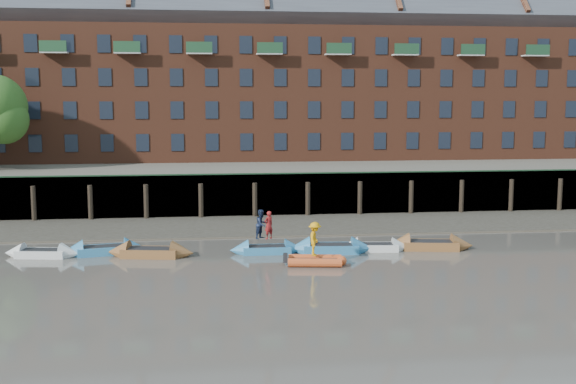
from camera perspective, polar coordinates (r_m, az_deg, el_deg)
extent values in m
plane|color=#59534B|center=(33.23, 3.51, -8.23)|extent=(220.00, 220.00, 0.00)
cube|color=#3D382F|center=(50.60, -0.07, -2.68)|extent=(110.00, 8.00, 0.50)
cube|color=#4C4336|center=(47.28, 0.40, -3.42)|extent=(110.00, 1.60, 0.10)
cube|color=#2D2A26|center=(54.66, -0.59, -0.21)|extent=(110.00, 0.80, 3.20)
cylinder|color=black|center=(55.16, -19.46, -0.89)|extent=(0.36, 0.36, 2.60)
cylinder|color=black|center=(54.41, -15.35, -0.84)|extent=(0.36, 0.36, 2.60)
cylinder|color=black|center=(53.94, -11.15, -0.78)|extent=(0.36, 0.36, 2.60)
cylinder|color=black|center=(53.77, -6.89, -0.72)|extent=(0.36, 0.36, 2.60)
cylinder|color=black|center=(53.89, -2.64, -0.65)|extent=(0.36, 0.36, 2.60)
cylinder|color=black|center=(54.31, 1.58, -0.58)|extent=(0.36, 0.36, 2.60)
cylinder|color=black|center=(55.02, 5.70, -0.51)|extent=(0.36, 0.36, 2.60)
cylinder|color=black|center=(56.00, 9.71, -0.44)|extent=(0.36, 0.36, 2.60)
cylinder|color=black|center=(57.25, 13.55, -0.36)|extent=(0.36, 0.36, 2.60)
cylinder|color=black|center=(58.75, 17.22, -0.30)|extent=(0.36, 0.36, 2.60)
cylinder|color=black|center=(60.47, 20.69, -0.23)|extent=(0.36, 0.36, 2.60)
cube|color=#264C2D|center=(54.16, -0.56, 1.48)|extent=(110.00, 0.06, 0.10)
cube|color=#5E594D|center=(68.10, -1.80, 1.35)|extent=(110.00, 28.00, 3.20)
cube|color=brown|center=(68.68, -1.89, 7.76)|extent=(80.00, 10.00, 12.00)
cube|color=#42444C|center=(69.07, -1.92, 13.74)|extent=(80.60, 15.56, 15.56)
cube|color=black|center=(65.16, -19.34, 3.64)|extent=(1.10, 0.12, 1.50)
cube|color=black|center=(64.56, -16.74, 3.71)|extent=(1.10, 0.12, 1.50)
cube|color=black|center=(64.10, -14.09, 3.78)|extent=(1.10, 0.12, 1.50)
cube|color=black|center=(63.78, -11.42, 3.84)|extent=(1.10, 0.12, 1.50)
cube|color=black|center=(63.60, -8.72, 3.90)|extent=(1.10, 0.12, 1.50)
cube|color=black|center=(63.56, -6.01, 3.94)|extent=(1.10, 0.12, 1.50)
cube|color=black|center=(63.67, -3.30, 3.97)|extent=(1.10, 0.12, 1.50)
cube|color=black|center=(63.91, -0.61, 4.00)|extent=(1.10, 0.12, 1.50)
cube|color=black|center=(64.29, 2.06, 4.02)|extent=(1.10, 0.12, 1.50)
cube|color=black|center=(64.81, 4.69, 4.03)|extent=(1.10, 0.12, 1.50)
cube|color=black|center=(65.46, 7.27, 4.03)|extent=(1.10, 0.12, 1.50)
cube|color=black|center=(66.25, 9.80, 4.02)|extent=(1.10, 0.12, 1.50)
cube|color=black|center=(67.15, 12.26, 4.00)|extent=(1.10, 0.12, 1.50)
cube|color=black|center=(68.18, 14.65, 3.98)|extent=(1.10, 0.12, 1.50)
cube|color=black|center=(69.32, 16.97, 3.96)|extent=(1.10, 0.12, 1.50)
cube|color=black|center=(70.57, 19.21, 3.92)|extent=(1.10, 0.12, 1.50)
cube|color=black|center=(71.93, 21.36, 3.89)|extent=(1.10, 0.12, 1.50)
cube|color=black|center=(65.04, -19.45, 6.10)|extent=(1.10, 0.12, 1.50)
cube|color=black|center=(64.45, -16.84, 6.20)|extent=(1.10, 0.12, 1.50)
cube|color=black|center=(63.99, -14.18, 6.28)|extent=(1.10, 0.12, 1.50)
cube|color=black|center=(63.67, -11.48, 6.36)|extent=(1.10, 0.12, 1.50)
cube|color=black|center=(63.48, -8.77, 6.42)|extent=(1.10, 0.12, 1.50)
cube|color=black|center=(63.45, -6.04, 6.46)|extent=(1.10, 0.12, 1.50)
cube|color=black|center=(63.55, -3.32, 6.49)|extent=(1.10, 0.12, 1.50)
cube|color=black|center=(63.79, -0.61, 6.51)|extent=(1.10, 0.12, 1.50)
cube|color=black|center=(64.18, 2.07, 6.51)|extent=(1.10, 0.12, 1.50)
cube|color=black|center=(64.70, 4.71, 6.50)|extent=(1.10, 0.12, 1.50)
cube|color=black|center=(65.35, 7.31, 6.48)|extent=(1.10, 0.12, 1.50)
cube|color=black|center=(66.13, 9.85, 6.44)|extent=(1.10, 0.12, 1.50)
cube|color=black|center=(67.04, 12.33, 6.39)|extent=(1.10, 0.12, 1.50)
cube|color=black|center=(68.07, 14.73, 6.34)|extent=(1.10, 0.12, 1.50)
cube|color=black|center=(69.21, 17.06, 6.27)|extent=(1.10, 0.12, 1.50)
cube|color=black|center=(70.47, 19.31, 6.19)|extent=(1.10, 0.12, 1.50)
cube|color=black|center=(71.82, 21.47, 6.11)|extent=(1.10, 0.12, 1.50)
cube|color=black|center=(65.04, -19.56, 8.56)|extent=(1.10, 0.12, 1.50)
cube|color=black|center=(64.45, -16.93, 8.69)|extent=(1.10, 0.12, 1.50)
cube|color=black|center=(63.99, -14.26, 8.79)|extent=(1.10, 0.12, 1.50)
cube|color=black|center=(63.67, -11.55, 8.88)|extent=(1.10, 0.12, 1.50)
cube|color=black|center=(63.49, -8.82, 8.94)|extent=(1.10, 0.12, 1.50)
cube|color=black|center=(63.45, -6.08, 8.99)|extent=(1.10, 0.12, 1.50)
cube|color=black|center=(63.55, -3.34, 9.02)|extent=(1.10, 0.12, 1.50)
cube|color=black|center=(63.80, -0.62, 9.03)|extent=(1.10, 0.12, 1.50)
cube|color=black|center=(64.18, 2.08, 9.01)|extent=(1.10, 0.12, 1.50)
cube|color=black|center=(64.70, 4.74, 8.98)|extent=(1.10, 0.12, 1.50)
cube|color=black|center=(65.35, 7.35, 8.93)|extent=(1.10, 0.12, 1.50)
cube|color=black|center=(66.14, 9.91, 8.87)|extent=(1.10, 0.12, 1.50)
cube|color=black|center=(67.05, 12.40, 8.79)|extent=(1.10, 0.12, 1.50)
cube|color=black|center=(68.08, 14.81, 8.69)|extent=(1.10, 0.12, 1.50)
cube|color=black|center=(69.22, 17.15, 8.58)|extent=(1.10, 0.12, 1.50)
cube|color=black|center=(70.47, 19.41, 8.47)|extent=(1.10, 0.12, 1.50)
cube|color=black|center=(71.83, 21.58, 8.34)|extent=(1.10, 0.12, 1.50)
cube|color=black|center=(65.17, -19.68, 11.02)|extent=(1.10, 0.12, 1.50)
cube|color=black|center=(64.58, -17.03, 11.17)|extent=(1.10, 0.12, 1.50)
cube|color=black|center=(64.12, -14.34, 11.29)|extent=(1.10, 0.12, 1.50)
cube|color=black|center=(63.80, -11.62, 11.39)|extent=(1.10, 0.12, 1.50)
cube|color=black|center=(63.62, -8.87, 11.47)|extent=(1.10, 0.12, 1.50)
cube|color=black|center=(63.58, -6.12, 11.52)|extent=(1.10, 0.12, 1.50)
cube|color=black|center=(63.68, -3.36, 11.54)|extent=(1.10, 0.12, 1.50)
cube|color=black|center=(63.92, -0.62, 11.54)|extent=(1.10, 0.12, 1.50)
cube|color=black|center=(64.31, 2.09, 11.51)|extent=(1.10, 0.12, 1.50)
cube|color=black|center=(64.83, 4.77, 11.46)|extent=(1.10, 0.12, 1.50)
cube|color=black|center=(65.48, 7.40, 11.38)|extent=(1.10, 0.12, 1.50)
cube|color=black|center=(66.26, 9.96, 11.29)|extent=(1.10, 0.12, 1.50)
cube|color=black|center=(67.17, 12.47, 11.17)|extent=(1.10, 0.12, 1.50)
cube|color=black|center=(68.19, 14.89, 11.04)|extent=(1.10, 0.12, 1.50)
cube|color=black|center=(69.34, 17.24, 10.90)|extent=(1.10, 0.12, 1.50)
cube|color=black|center=(70.59, 19.51, 10.74)|extent=(1.10, 0.12, 1.50)
cube|color=black|center=(71.94, 21.70, 10.57)|extent=(1.10, 0.12, 1.50)
cube|color=silver|center=(43.19, -18.85, -4.60)|extent=(2.94, 1.68, 0.43)
cone|color=silver|center=(42.63, -16.82, -4.68)|extent=(1.27, 1.41, 1.25)
cone|color=silver|center=(43.81, -20.82, -4.53)|extent=(1.27, 1.41, 1.25)
cube|color=black|center=(43.15, -18.86, -4.35)|extent=(2.43, 1.30, 0.06)
cube|color=teal|center=(42.97, -14.33, -4.47)|extent=(3.23, 1.95, 0.47)
cone|color=teal|center=(43.12, -11.99, -4.35)|extent=(1.42, 1.57, 1.36)
cone|color=teal|center=(42.89, -16.68, -4.57)|extent=(1.42, 1.57, 1.36)
cube|color=black|center=(42.92, -14.34, -4.18)|extent=(2.67, 1.51, 0.06)
cube|color=brown|center=(41.69, -10.81, -4.72)|extent=(3.36, 1.96, 0.49)
cone|color=brown|center=(41.28, -8.32, -4.78)|extent=(1.46, 1.62, 1.43)
cone|color=brown|center=(42.18, -13.25, -4.64)|extent=(1.46, 1.62, 1.43)
cube|color=black|center=(41.64, -10.82, -4.41)|extent=(2.78, 1.52, 0.06)
cube|color=teal|center=(41.88, -1.69, -4.57)|extent=(2.75, 1.25, 0.43)
cone|color=teal|center=(42.04, 0.49, -4.52)|extent=(1.07, 1.24, 1.24)
cone|color=teal|center=(41.78, -3.89, -4.61)|extent=(1.07, 1.24, 1.24)
cube|color=black|center=(41.84, -1.69, -4.31)|extent=(2.29, 0.94, 0.06)
cube|color=teal|center=(42.09, 3.39, -4.47)|extent=(3.27, 1.68, 0.49)
cone|color=teal|center=(42.30, 5.89, -4.44)|extent=(1.34, 1.52, 1.43)
cone|color=teal|center=(41.96, 0.87, -4.50)|extent=(1.34, 1.52, 1.43)
cube|color=black|center=(42.05, 3.39, -4.17)|extent=(2.71, 1.28, 0.06)
cube|color=silver|center=(42.87, 6.88, -4.35)|extent=(2.77, 1.48, 0.41)
cone|color=silver|center=(43.09, 8.93, -4.32)|extent=(1.16, 1.30, 1.20)
cone|color=silver|center=(42.70, 4.81, -4.36)|extent=(1.16, 1.30, 1.20)
cube|color=black|center=(42.83, 6.89, -4.10)|extent=(2.30, 1.13, 0.06)
cube|color=brown|center=(43.73, 11.17, -4.14)|extent=(3.41, 1.96, 0.50)
cone|color=brown|center=(44.05, 13.59, -4.12)|extent=(1.47, 1.64, 1.45)
cone|color=brown|center=(43.50, 8.71, -4.15)|extent=(1.47, 1.64, 1.45)
cube|color=black|center=(43.69, 11.17, -3.84)|extent=(2.82, 1.51, 0.06)
cylinder|color=#CD5022|center=(39.55, 2.14, -5.27)|extent=(2.91, 0.90, 0.47)
cylinder|color=#CD5022|center=(38.57, 2.14, -5.61)|extent=(2.91, 0.90, 0.47)
sphere|color=#CD5022|center=(39.09, 4.26, -5.44)|extent=(0.55, 0.55, 0.55)
cube|color=black|center=(39.06, 2.14, -5.44)|extent=(2.49, 1.17, 0.16)
imported|color=maroon|center=(41.66, -1.54, -2.62)|extent=(0.71, 0.66, 1.63)
imported|color=#19233F|center=(41.72, -2.10, -2.55)|extent=(1.03, 1.05, 1.71)
imported|color=orange|center=(38.82, 2.13, -3.72)|extent=(0.98, 1.32, 1.83)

